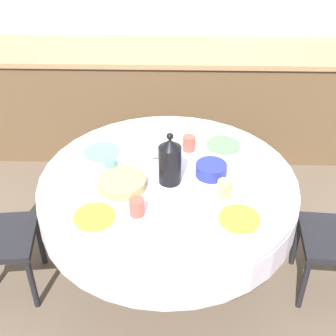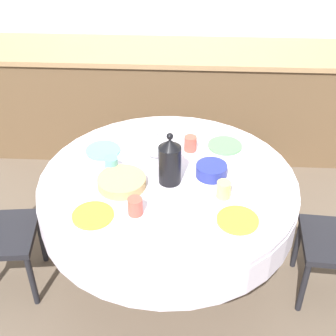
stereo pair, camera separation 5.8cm
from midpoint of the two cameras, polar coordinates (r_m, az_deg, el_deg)
ground_plane at (r=3.13m, az=-0.55°, el=-12.80°), size 12.00×12.00×0.00m
kitchen_counter at (r=4.09m, az=0.11°, el=8.28°), size 3.24×0.64×0.92m
dining_table at (r=2.68m, az=-0.62°, el=-3.51°), size 1.45×1.45×0.77m
plate_near_left at (r=2.38m, az=-9.67°, el=-5.88°), size 0.21×0.21×0.01m
cup_near_left at (r=2.35m, az=-4.54°, el=-4.77°), size 0.08×0.08×0.09m
plate_near_right at (r=2.36m, az=7.99°, el=-6.15°), size 0.21×0.21×0.01m
cup_near_right at (r=2.48m, az=6.22°, el=-2.53°), size 0.08×0.08×0.09m
plate_far_left at (r=2.85m, az=-8.70°, el=2.01°), size 0.21×0.21×0.01m
cup_far_left at (r=2.65m, az=-7.59°, el=0.28°), size 0.08×0.08×0.09m
plate_far_right at (r=2.90m, az=6.18°, el=2.83°), size 0.21×0.21×0.01m
cup_far_right at (r=2.82m, az=1.98°, el=3.03°), size 0.08×0.08×0.09m
coffee_carafe at (r=2.51m, az=-0.44°, el=0.83°), size 0.12×0.12×0.31m
teapot at (r=2.73m, az=-2.22°, el=2.66°), size 0.19×0.14×0.18m
bread_basket at (r=2.55m, az=-6.29°, el=-1.81°), size 0.26×0.26×0.05m
fruit_bowl at (r=2.63m, az=4.64°, el=-0.21°), size 0.17×0.17×0.07m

